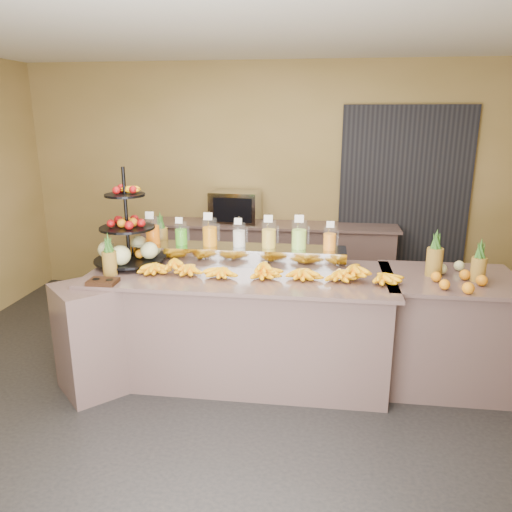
% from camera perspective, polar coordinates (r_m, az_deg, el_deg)
% --- Properties ---
extents(ground, '(6.00, 6.00, 0.00)m').
position_cam_1_polar(ground, '(4.25, -2.32, -15.21)').
color(ground, black).
rests_on(ground, ground).
extents(room_envelope, '(6.04, 5.02, 2.82)m').
position_cam_1_polar(room_envelope, '(4.40, 1.65, 11.76)').
color(room_envelope, olive).
rests_on(room_envelope, ground).
extents(buffet_counter, '(2.75, 1.25, 0.93)m').
position_cam_1_polar(buffet_counter, '(4.28, -3.32, -7.95)').
color(buffet_counter, gray).
rests_on(buffet_counter, ground).
extents(right_counter, '(1.08, 0.88, 0.93)m').
position_cam_1_polar(right_counter, '(4.46, 20.84, -7.95)').
color(right_counter, gray).
rests_on(right_counter, ground).
extents(back_ledge, '(3.10, 0.55, 0.93)m').
position_cam_1_polar(back_ledge, '(6.11, 1.25, -0.50)').
color(back_ledge, gray).
rests_on(back_ledge, ground).
extents(pitcher_tray, '(1.85, 0.30, 0.15)m').
position_cam_1_polar(pitcher_tray, '(4.38, -1.92, 0.16)').
color(pitcher_tray, gray).
rests_on(pitcher_tray, buffet_counter).
extents(juice_pitcher_orange_a, '(0.13, 0.13, 0.31)m').
position_cam_1_polar(juice_pitcher_orange_a, '(4.53, -11.73, 2.70)').
color(juice_pitcher_orange_a, silver).
rests_on(juice_pitcher_orange_a, pitcher_tray).
extents(juice_pitcher_green, '(0.11, 0.11, 0.26)m').
position_cam_1_polar(juice_pitcher_green, '(4.45, -8.55, 2.44)').
color(juice_pitcher_green, silver).
rests_on(juice_pitcher_green, pitcher_tray).
extents(juice_pitcher_orange_b, '(0.13, 0.14, 0.32)m').
position_cam_1_polar(juice_pitcher_orange_b, '(4.39, -5.29, 2.57)').
color(juice_pitcher_orange_b, silver).
rests_on(juice_pitcher_orange_b, pitcher_tray).
extents(juice_pitcher_milk, '(0.11, 0.12, 0.27)m').
position_cam_1_polar(juice_pitcher_milk, '(4.34, -1.94, 2.28)').
color(juice_pitcher_milk, silver).
rests_on(juice_pitcher_milk, pitcher_tray).
extents(juice_pitcher_lemon, '(0.13, 0.13, 0.31)m').
position_cam_1_polar(juice_pitcher_lemon, '(4.30, 1.48, 2.33)').
color(juice_pitcher_lemon, silver).
rests_on(juice_pitcher_lemon, pitcher_tray).
extents(juice_pitcher_lime, '(0.13, 0.14, 0.32)m').
position_cam_1_polar(juice_pitcher_lime, '(4.28, 4.94, 2.25)').
color(juice_pitcher_lime, silver).
rests_on(juice_pitcher_lime, pitcher_tray).
extents(juice_pitcher_orange_c, '(0.11, 0.11, 0.27)m').
position_cam_1_polar(juice_pitcher_orange_c, '(4.28, 8.42, 1.91)').
color(juice_pitcher_orange_c, silver).
rests_on(juice_pitcher_orange_c, pitcher_tray).
extents(banana_heap, '(2.09, 0.19, 0.17)m').
position_cam_1_polar(banana_heap, '(4.01, 0.91, -1.41)').
color(banana_heap, '#FFB50C').
rests_on(banana_heap, buffet_counter).
extents(fruit_stand, '(0.64, 0.64, 0.85)m').
position_cam_1_polar(fruit_stand, '(4.42, -13.95, 1.72)').
color(fruit_stand, black).
rests_on(fruit_stand, buffet_counter).
extents(condiment_caddy, '(0.22, 0.17, 0.03)m').
position_cam_1_polar(condiment_caddy, '(4.04, -17.10, -2.82)').
color(condiment_caddy, black).
rests_on(condiment_caddy, buffet_counter).
extents(pineapple_left_a, '(0.12, 0.12, 0.36)m').
position_cam_1_polar(pineapple_left_a, '(4.21, -16.41, -0.40)').
color(pineapple_left_a, brown).
rests_on(pineapple_left_a, buffet_counter).
extents(pineapple_left_b, '(0.13, 0.13, 0.40)m').
position_cam_1_polar(pineapple_left_b, '(4.76, -10.80, 2.09)').
color(pineapple_left_b, brown).
rests_on(pineapple_left_b, buffet_counter).
extents(right_fruit_pile, '(0.43, 0.42, 0.23)m').
position_cam_1_polar(right_fruit_pile, '(4.18, 21.88, -1.81)').
color(right_fruit_pile, brown).
rests_on(right_fruit_pile, right_counter).
extents(oven_warmer, '(0.60, 0.44, 0.38)m').
position_cam_1_polar(oven_warmer, '(6.02, -2.36, 5.62)').
color(oven_warmer, gray).
rests_on(oven_warmer, back_ledge).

